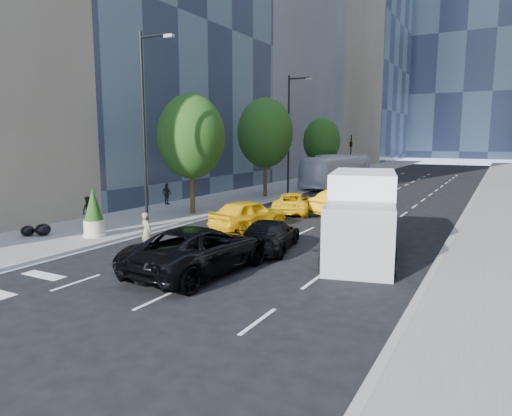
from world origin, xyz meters
The scene contains 24 objects.
ground centered at (0.00, 0.00, 0.00)m, with size 160.00×160.00×0.00m, color black.
sidewalk_left centered at (-9.00, 30.00, 0.07)m, with size 6.00×120.00×0.15m, color slate.
sidewalk_right centered at (10.00, 30.00, 0.07)m, with size 4.00×120.00×0.15m, color slate.
tower_left_mid centered at (-22.00, 42.00, 22.50)m, with size 20.00×24.00×45.00m, color slate.
tower_left_end centered at (-22.00, 92.00, 30.00)m, with size 20.00×28.00×60.00m, color #2D3346.
lamp_near centered at (-6.32, 4.00, 5.81)m, with size 2.13×0.22×10.00m.
lamp_far centered at (-6.32, 22.00, 5.81)m, with size 2.13×0.22×10.00m.
tree_near centered at (-7.20, 9.00, 4.97)m, with size 4.20×4.20×7.46m.
tree_mid centered at (-7.20, 19.00, 5.32)m, with size 4.50×4.50×7.99m.
tree_far centered at (-7.20, 32.00, 4.62)m, with size 3.90×3.90×6.92m.
traffic_signal centered at (-6.40, 40.00, 4.23)m, with size 2.48×0.53×5.20m.
skateboarder centered at (-3.20, 0.29, 0.82)m, with size 0.60×0.39×1.63m, color olive.
black_sedan_lincoln centered at (0.50, -1.00, 0.86)m, with size 2.84×6.15×1.71m, color black.
black_sedan_mercedes centered at (1.20, 3.22, 0.68)m, with size 1.92×4.71×1.37m, color black.
taxi_a centered at (-2.00, 6.99, 0.80)m, with size 1.89×4.70×1.60m, color yellow.
taxi_b centered at (1.20, 13.96, 0.81)m, with size 1.72×4.92×1.62m, color #FFAC0D.
taxi_c centered at (-2.00, 13.00, 0.68)m, with size 2.24×4.87×1.35m, color yellow.
taxi_d centered at (1.20, 20.13, 0.67)m, with size 1.86×4.58×1.33m, color #FF980D.
city_bus centered at (-4.80, 30.20, 1.64)m, with size 2.76×11.80×3.29m, color silver.
box_truck centered at (4.92, 4.32, 1.75)m, with size 4.19×7.59×3.44m.
pedestrian_a centered at (-9.17, 2.51, 0.99)m, with size 0.82×0.64×1.68m, color black.
pedestrian_b centered at (-11.20, 11.35, 0.92)m, with size 0.90×0.37×1.54m, color black.
planter_shrub centered at (-7.27, 1.13, 1.28)m, with size 0.99×0.99×2.37m.
garbage_bags centered at (-9.80, -0.16, 0.43)m, with size 1.19×1.15×0.59m.
Camera 1 is at (9.97, -14.20, 4.81)m, focal length 32.00 mm.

